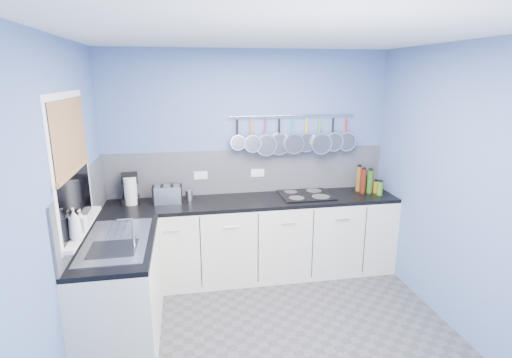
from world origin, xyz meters
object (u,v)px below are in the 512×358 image
object	(u,v)px
soap_bottle_b	(80,220)
hob	(305,195)
paper_towel	(131,191)
canister	(189,195)
toaster	(167,194)
coffee_maker	(130,188)
soap_bottle_a	(74,224)

from	to	relation	value
soap_bottle_b	hob	bearing A→B (deg)	26.51
soap_bottle_b	paper_towel	world-z (taller)	soap_bottle_b
soap_bottle_b	canister	size ratio (longest dim) A/B	1.50
soap_bottle_b	toaster	size ratio (longest dim) A/B	0.60
soap_bottle_b	canister	xyz separation A→B (m)	(0.84, 1.11, -0.18)
toaster	canister	xyz separation A→B (m)	(0.23, 0.04, -0.04)
soap_bottle_b	coffee_maker	distance (m)	1.18
hob	paper_towel	bearing A→B (deg)	179.59
paper_towel	hob	size ratio (longest dim) A/B	0.51
paper_towel	canister	bearing A→B (deg)	2.53
toaster	hob	distance (m)	1.53
paper_towel	toaster	distance (m)	0.38
paper_towel	coffee_maker	distance (m)	0.07
soap_bottle_a	hob	size ratio (longest dim) A/B	0.42
soap_bottle_a	soap_bottle_b	world-z (taller)	soap_bottle_a
soap_bottle_b	coffee_maker	bearing A→B (deg)	78.92
coffee_maker	paper_towel	bearing A→B (deg)	-85.69
paper_towel	hob	xyz separation A→B (m)	(1.90, -0.01, -0.14)
coffee_maker	hob	size ratio (longest dim) A/B	0.54
soap_bottle_a	paper_towel	xyz separation A→B (m)	(0.24, 1.25, -0.12)
soap_bottle_a	coffee_maker	xyz separation A→B (m)	(0.23, 1.32, -0.11)
soap_bottle_b	hob	distance (m)	2.41
soap_bottle_b	hob	world-z (taller)	soap_bottle_b
paper_towel	canister	world-z (taller)	paper_towel
soap_bottle_b	hob	size ratio (longest dim) A/B	0.30
paper_towel	soap_bottle_a	bearing A→B (deg)	-100.82
canister	coffee_maker	bearing A→B (deg)	176.05
soap_bottle_b	paper_towel	distance (m)	1.11
paper_towel	coffee_maker	xyz separation A→B (m)	(-0.01, 0.07, 0.01)
toaster	canister	distance (m)	0.23
canister	hob	world-z (taller)	canister
paper_towel	hob	world-z (taller)	paper_towel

